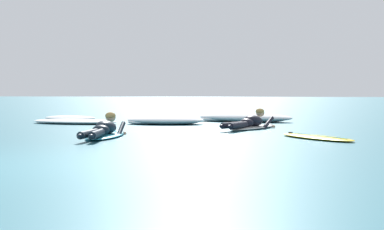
% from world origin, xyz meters
% --- Properties ---
extents(ground_plane, '(120.00, 120.00, 0.00)m').
position_xyz_m(ground_plane, '(0.00, 10.00, 0.00)').
color(ground_plane, '#2D6B7A').
extents(surfer_near, '(0.67, 2.61, 0.54)m').
position_xyz_m(surfer_near, '(-0.30, 4.30, 0.14)').
color(surfer_near, '#2DB2D1').
rests_on(surfer_near, ground).
extents(surfer_far, '(1.40, 2.49, 0.54)m').
position_xyz_m(surfer_far, '(2.50, 7.23, 0.14)').
color(surfer_far, white).
rests_on(surfer_far, ground).
extents(drifting_surfboard, '(1.63, 1.99, 0.16)m').
position_xyz_m(drifting_surfboard, '(3.86, 4.57, 0.03)').
color(drifting_surfboard, yellow).
rests_on(drifting_surfboard, ground).
extents(whitewater_front, '(3.04, 1.79, 0.26)m').
position_xyz_m(whitewater_front, '(2.23, 10.52, 0.12)').
color(whitewater_front, white).
rests_on(whitewater_front, ground).
extents(whitewater_mid_left, '(2.73, 1.62, 0.14)m').
position_xyz_m(whitewater_mid_left, '(-2.46, 8.93, 0.06)').
color(whitewater_mid_left, white).
rests_on(whitewater_mid_left, ground).
extents(whitewater_mid_right, '(2.17, 1.23, 0.23)m').
position_xyz_m(whitewater_mid_right, '(0.11, 8.97, 0.11)').
color(whitewater_mid_right, white).
rests_on(whitewater_mid_right, ground).
extents(whitewater_far_band, '(1.97, 1.53, 0.15)m').
position_xyz_m(whitewater_far_band, '(-3.19, 10.66, 0.07)').
color(whitewater_far_band, white).
rests_on(whitewater_far_band, ground).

